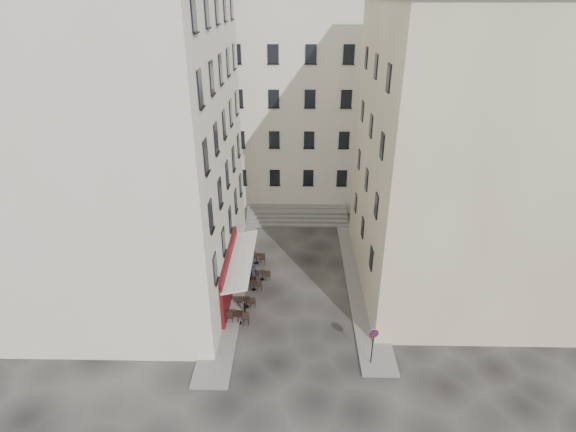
{
  "coord_description": "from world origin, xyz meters",
  "views": [
    {
      "loc": [
        -0.1,
        -23.6,
        18.19
      ],
      "look_at": [
        -0.63,
        4.0,
        4.59
      ],
      "focal_mm": 28.0,
      "sensor_mm": 36.0,
      "label": 1
    }
  ],
  "objects_px": {
    "bistro_table_a": "(238,317)",
    "pedestrian": "(253,273)",
    "bistro_table_b": "(246,302)",
    "no_parking_sign": "(373,340)"
  },
  "relations": [
    {
      "from": "bistro_table_b",
      "to": "pedestrian",
      "type": "xyz_separation_m",
      "value": [
        0.2,
        2.83,
        0.35
      ]
    },
    {
      "from": "bistro_table_b",
      "to": "pedestrian",
      "type": "relative_size",
      "value": 0.76
    },
    {
      "from": "bistro_table_a",
      "to": "pedestrian",
      "type": "xyz_separation_m",
      "value": [
        0.55,
        4.45,
        0.29
      ]
    },
    {
      "from": "no_parking_sign",
      "to": "bistro_table_a",
      "type": "distance_m",
      "value": 8.42
    },
    {
      "from": "bistro_table_a",
      "to": "pedestrian",
      "type": "distance_m",
      "value": 4.49
    },
    {
      "from": "no_parking_sign",
      "to": "bistro_table_a",
      "type": "relative_size",
      "value": 1.73
    },
    {
      "from": "bistro_table_b",
      "to": "pedestrian",
      "type": "bearing_deg",
      "value": 85.88
    },
    {
      "from": "no_parking_sign",
      "to": "bistro_table_b",
      "type": "xyz_separation_m",
      "value": [
        -7.32,
        4.88,
        -1.27
      ]
    },
    {
      "from": "bistro_table_a",
      "to": "bistro_table_b",
      "type": "relative_size",
      "value": 1.16
    },
    {
      "from": "pedestrian",
      "to": "no_parking_sign",
      "type": "bearing_deg",
      "value": 109.69
    }
  ]
}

